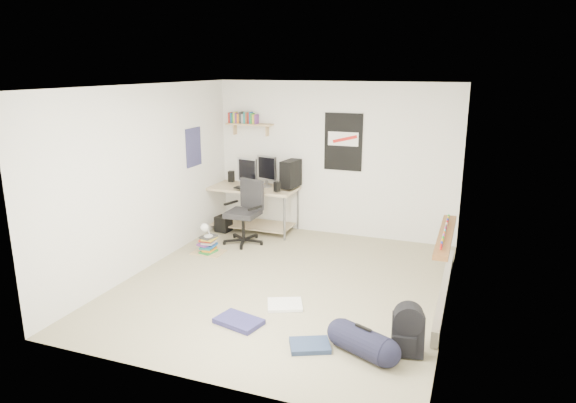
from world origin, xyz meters
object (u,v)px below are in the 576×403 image
(desk, at_px, (247,209))
(book_stack, at_px, (208,243))
(backpack, at_px, (408,335))
(duffel_bag, at_px, (363,342))
(office_chair, at_px, (243,213))

(desk, distance_m, book_stack, 1.28)
(backpack, bearing_deg, desk, 125.58)
(desk, distance_m, backpack, 4.39)
(backpack, distance_m, duffel_bag, 0.45)
(office_chair, height_order, book_stack, office_chair)
(duffel_bag, bearing_deg, book_stack, 169.52)
(desk, bearing_deg, backpack, -24.75)
(desk, height_order, book_stack, desk)
(office_chair, xyz_separation_m, book_stack, (-0.31, -0.59, -0.34))
(office_chair, distance_m, duffel_bag, 3.60)
(duffel_bag, bearing_deg, backpack, 50.03)
(backpack, xyz_separation_m, duffel_bag, (-0.40, -0.19, -0.06))
(office_chair, height_order, backpack, office_chair)
(desk, bearing_deg, duffel_bag, -30.34)
(office_chair, distance_m, book_stack, 0.75)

